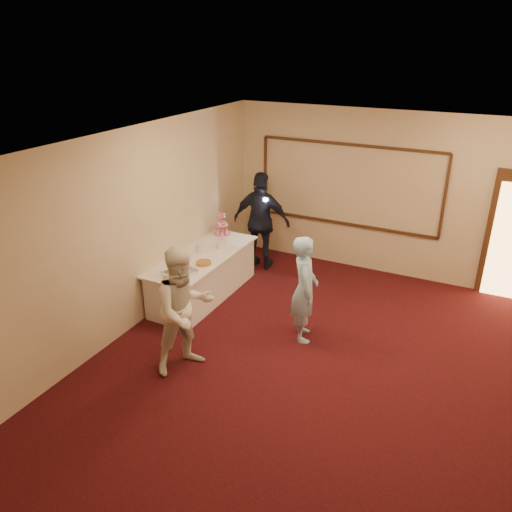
{
  "coord_description": "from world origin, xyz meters",
  "views": [
    {
      "loc": [
        1.67,
        -5.29,
        4.14
      ],
      "look_at": [
        -1.34,
        0.74,
        1.15
      ],
      "focal_mm": 35.0,
      "sensor_mm": 36.0,
      "label": 1
    }
  ],
  "objects_px": {
    "cupcake_stand": "(222,226)",
    "tart": "(204,263)",
    "pavlova_tray": "(179,270)",
    "plate_stack_b": "(221,244)",
    "buffet_table": "(204,275)",
    "woman": "(185,310)",
    "plate_stack_a": "(202,248)",
    "man": "(304,289)",
    "guest": "(261,221)"
  },
  "relations": [
    {
      "from": "cupcake_stand",
      "to": "plate_stack_a",
      "type": "relative_size",
      "value": 2.42
    },
    {
      "from": "cupcake_stand",
      "to": "plate_stack_a",
      "type": "xyz_separation_m",
      "value": [
        0.11,
        -0.88,
        -0.09
      ]
    },
    {
      "from": "tart",
      "to": "buffet_table",
      "type": "bearing_deg",
      "value": 124.99
    },
    {
      "from": "plate_stack_b",
      "to": "man",
      "type": "xyz_separation_m",
      "value": [
        1.87,
        -0.84,
        -0.03
      ]
    },
    {
      "from": "cupcake_stand",
      "to": "plate_stack_b",
      "type": "bearing_deg",
      "value": -61.5
    },
    {
      "from": "plate_stack_a",
      "to": "guest",
      "type": "height_order",
      "value": "guest"
    },
    {
      "from": "pavlova_tray",
      "to": "cupcake_stand",
      "type": "xyz_separation_m",
      "value": [
        -0.28,
        1.79,
        0.09
      ]
    },
    {
      "from": "cupcake_stand",
      "to": "man",
      "type": "xyz_separation_m",
      "value": [
        2.19,
        -1.43,
        -0.13
      ]
    },
    {
      "from": "plate_stack_a",
      "to": "guest",
      "type": "relative_size",
      "value": 0.1
    },
    {
      "from": "buffet_table",
      "to": "guest",
      "type": "bearing_deg",
      "value": 76.15
    },
    {
      "from": "pavlova_tray",
      "to": "plate_stack_b",
      "type": "height_order",
      "value": "pavlova_tray"
    },
    {
      "from": "plate_stack_a",
      "to": "man",
      "type": "distance_m",
      "value": 2.15
    },
    {
      "from": "plate_stack_a",
      "to": "plate_stack_b",
      "type": "relative_size",
      "value": 1.12
    },
    {
      "from": "plate_stack_b",
      "to": "tart",
      "type": "bearing_deg",
      "value": -82.35
    },
    {
      "from": "buffet_table",
      "to": "plate_stack_b",
      "type": "xyz_separation_m",
      "value": [
        0.13,
        0.39,
        0.45
      ]
    },
    {
      "from": "buffet_table",
      "to": "guest",
      "type": "distance_m",
      "value": 1.64
    },
    {
      "from": "tart",
      "to": "man",
      "type": "xyz_separation_m",
      "value": [
        1.78,
        -0.12,
        0.01
      ]
    },
    {
      "from": "buffet_table",
      "to": "pavlova_tray",
      "type": "relative_size",
      "value": 4.12
    },
    {
      "from": "cupcake_stand",
      "to": "plate_stack_b",
      "type": "xyz_separation_m",
      "value": [
        0.32,
        -0.59,
        -0.09
      ]
    },
    {
      "from": "pavlova_tray",
      "to": "tart",
      "type": "bearing_deg",
      "value": 74.08
    },
    {
      "from": "buffet_table",
      "to": "tart",
      "type": "bearing_deg",
      "value": -55.01
    },
    {
      "from": "plate_stack_b",
      "to": "tart",
      "type": "height_order",
      "value": "plate_stack_b"
    },
    {
      "from": "man",
      "to": "guest",
      "type": "height_order",
      "value": "guest"
    },
    {
      "from": "buffet_table",
      "to": "cupcake_stand",
      "type": "height_order",
      "value": "cupcake_stand"
    },
    {
      "from": "plate_stack_a",
      "to": "plate_stack_b",
      "type": "bearing_deg",
      "value": 53.87
    },
    {
      "from": "pavlova_tray",
      "to": "plate_stack_a",
      "type": "height_order",
      "value": "pavlova_tray"
    },
    {
      "from": "tart",
      "to": "guest",
      "type": "relative_size",
      "value": 0.15
    },
    {
      "from": "man",
      "to": "guest",
      "type": "bearing_deg",
      "value": 15.25
    },
    {
      "from": "plate_stack_a",
      "to": "plate_stack_b",
      "type": "distance_m",
      "value": 0.35
    },
    {
      "from": "plate_stack_a",
      "to": "man",
      "type": "bearing_deg",
      "value": -14.87
    },
    {
      "from": "woman",
      "to": "cupcake_stand",
      "type": "bearing_deg",
      "value": 49.34
    },
    {
      "from": "tart",
      "to": "woman",
      "type": "height_order",
      "value": "woman"
    },
    {
      "from": "plate_stack_a",
      "to": "tart",
      "type": "relative_size",
      "value": 0.69
    },
    {
      "from": "pavlova_tray",
      "to": "plate_stack_b",
      "type": "bearing_deg",
      "value": 88.06
    },
    {
      "from": "guest",
      "to": "plate_stack_a",
      "type": "bearing_deg",
      "value": 66.54
    },
    {
      "from": "cupcake_stand",
      "to": "tart",
      "type": "height_order",
      "value": "cupcake_stand"
    },
    {
      "from": "man",
      "to": "plate_stack_b",
      "type": "bearing_deg",
      "value": 41.08
    },
    {
      "from": "plate_stack_a",
      "to": "guest",
      "type": "distance_m",
      "value": 1.47
    },
    {
      "from": "plate_stack_a",
      "to": "pavlova_tray",
      "type": "bearing_deg",
      "value": -79.54
    },
    {
      "from": "pavlova_tray",
      "to": "plate_stack_a",
      "type": "relative_size",
      "value": 2.97
    },
    {
      "from": "man",
      "to": "woman",
      "type": "bearing_deg",
      "value": 115.49
    },
    {
      "from": "man",
      "to": "plate_stack_a",
      "type": "bearing_deg",
      "value": 50.35
    },
    {
      "from": "plate_stack_a",
      "to": "tart",
      "type": "xyz_separation_m",
      "value": [
        0.31,
        -0.43,
        -0.05
      ]
    },
    {
      "from": "tart",
      "to": "woman",
      "type": "relative_size",
      "value": 0.16
    },
    {
      "from": "tart",
      "to": "pavlova_tray",
      "type": "bearing_deg",
      "value": -105.92
    },
    {
      "from": "plate_stack_b",
      "to": "woman",
      "type": "bearing_deg",
      "value": -71.51
    },
    {
      "from": "man",
      "to": "buffet_table",
      "type": "bearing_deg",
      "value": 52.59
    },
    {
      "from": "cupcake_stand",
      "to": "tart",
      "type": "relative_size",
      "value": 1.66
    },
    {
      "from": "pavlova_tray",
      "to": "cupcake_stand",
      "type": "distance_m",
      "value": 1.81
    },
    {
      "from": "man",
      "to": "pavlova_tray",
      "type": "bearing_deg",
      "value": 75.86
    }
  ]
}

